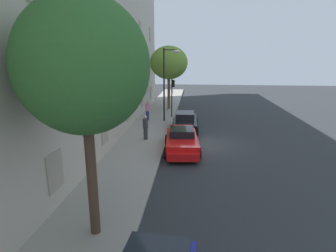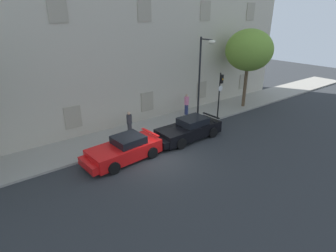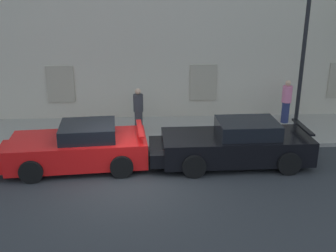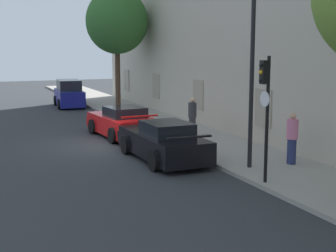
# 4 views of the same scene
# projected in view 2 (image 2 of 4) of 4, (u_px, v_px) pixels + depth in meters

# --- Properties ---
(ground_plane) EXTENTS (80.00, 80.00, 0.00)m
(ground_plane) POSITION_uv_depth(u_px,v_px,m) (157.00, 158.00, 15.84)
(ground_plane) COLOR #2B2D30
(sidewalk) EXTENTS (60.00, 3.35, 0.14)m
(sidewalk) POSITION_uv_depth(u_px,v_px,m) (126.00, 136.00, 18.64)
(sidewalk) COLOR gray
(sidewalk) RESTS_ON ground
(building_facade) EXTENTS (36.41, 4.65, 14.25)m
(building_facade) POSITION_uv_depth(u_px,v_px,m) (94.00, 26.00, 18.72)
(building_facade) COLOR #BCB29E
(building_facade) RESTS_ON ground
(sportscar_red_lead) EXTENTS (4.67, 2.39, 1.38)m
(sportscar_red_lead) POSITION_uv_depth(u_px,v_px,m) (122.00, 151.00, 15.41)
(sportscar_red_lead) COLOR red
(sportscar_red_lead) RESTS_ON ground
(sportscar_yellow_flank) EXTENTS (5.05, 2.10, 1.41)m
(sportscar_yellow_flank) POSITION_uv_depth(u_px,v_px,m) (187.00, 130.00, 18.11)
(sportscar_yellow_flank) COLOR black
(sportscar_yellow_flank) RESTS_ON ground
(tree_near_kerb) EXTENTS (3.99, 3.99, 6.71)m
(tree_near_kerb) POSITION_uv_depth(u_px,v_px,m) (249.00, 50.00, 22.70)
(tree_near_kerb) COLOR brown
(tree_near_kerb) RESTS_ON sidewalk
(traffic_light) EXTENTS (0.44, 0.36, 3.62)m
(traffic_light) POSITION_uv_depth(u_px,v_px,m) (220.00, 88.00, 20.86)
(traffic_light) COLOR black
(traffic_light) RESTS_ON sidewalk
(street_lamp) EXTENTS (0.44, 1.42, 6.30)m
(street_lamp) POSITION_uv_depth(u_px,v_px,m) (204.00, 66.00, 19.37)
(street_lamp) COLOR black
(street_lamp) RESTS_ON sidewalk
(pedestrian_admiring) EXTENTS (0.47, 0.47, 1.70)m
(pedestrian_admiring) POSITION_uv_depth(u_px,v_px,m) (129.00, 123.00, 18.29)
(pedestrian_admiring) COLOR #333338
(pedestrian_admiring) RESTS_ON sidewalk
(pedestrian_strolling) EXTENTS (0.50, 0.50, 1.73)m
(pedestrian_strolling) POSITION_uv_depth(u_px,v_px,m) (187.00, 104.00, 22.18)
(pedestrian_strolling) COLOR navy
(pedestrian_strolling) RESTS_ON sidewalk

